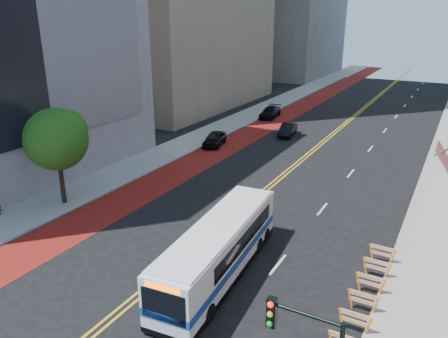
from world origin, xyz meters
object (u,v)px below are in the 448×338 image
street_tree (57,137)px  transit_bus (220,248)px  car_c (270,112)px  car_a (215,139)px  car_b (288,130)px

street_tree → transit_bus: (13.77, -2.34, -3.38)m
street_tree → car_c: 32.06m
transit_bus → car_a: bearing=115.7°
street_tree → car_c: street_tree is taller
car_c → street_tree: bearing=-100.3°
transit_bus → car_a: 23.14m
car_b → car_c: (-5.14, 7.18, 0.02)m
transit_bus → car_a: transit_bus is taller
street_tree → car_c: bearing=86.5°
street_tree → car_c: (1.94, 31.72, -4.23)m
car_a → transit_bus: bearing=-72.0°
transit_bus → car_a: size_ratio=2.64×
car_b → car_c: 8.83m
car_a → car_b: car_a is taller
transit_bus → car_b: bearing=98.9°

